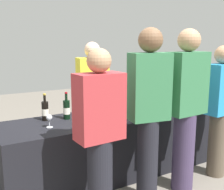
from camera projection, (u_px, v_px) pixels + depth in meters
The scene contains 20 objects.
ground_plane at pixel (112, 172), 3.45m from camera, with size 12.00×12.00×0.00m, color slate.
tasting_table at pixel (112, 144), 3.38m from camera, with size 2.61×0.77×0.72m, color black.
wine_bottle_0 at pixel (45, 111), 3.09m from camera, with size 0.08×0.08×0.31m.
wine_bottle_1 at pixel (67, 109), 3.15m from camera, with size 0.08×0.08×0.31m.
wine_bottle_2 at pixel (89, 106), 3.30m from camera, with size 0.08×0.08×0.33m.
wine_bottle_3 at pixel (98, 106), 3.32m from camera, with size 0.08×0.08×0.30m.
wine_bottle_4 at pixel (116, 104), 3.42m from camera, with size 0.07×0.07×0.32m.
wine_bottle_5 at pixel (134, 103), 3.52m from camera, with size 0.06×0.06×0.30m.
wine_bottle_6 at pixel (143, 98), 3.73m from camera, with size 0.07×0.07×0.33m.
wine_bottle_7 at pixel (173, 97), 3.85m from camera, with size 0.07×0.07×0.32m.
wine_glass_0 at pixel (49, 118), 2.84m from camera, with size 0.07×0.07×0.14m.
wine_glass_1 at pixel (83, 114), 2.99m from camera, with size 0.07×0.07×0.14m.
wine_glass_2 at pixel (115, 109), 3.19m from camera, with size 0.07×0.07×0.15m.
wine_glass_3 at pixel (155, 104), 3.50m from camera, with size 0.06×0.06×0.13m.
ice_bucket at pixel (162, 102), 3.63m from camera, with size 0.24×0.24×0.19m, color silver.
server_pouring at pixel (93, 95), 3.89m from camera, with size 0.44×0.28×1.58m.
guest_0 at pixel (100, 132), 2.38m from camera, with size 0.42×0.24×1.54m.
guest_1 at pixel (149, 110), 2.66m from camera, with size 0.41×0.27×1.72m.
guest_2 at pixel (186, 106), 2.89m from camera, with size 0.43×0.26×1.72m.
guest_3 at pixel (220, 107), 3.22m from camera, with size 0.40×0.24×1.55m.
Camera 1 is at (-1.59, -2.78, 1.60)m, focal length 44.58 mm.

